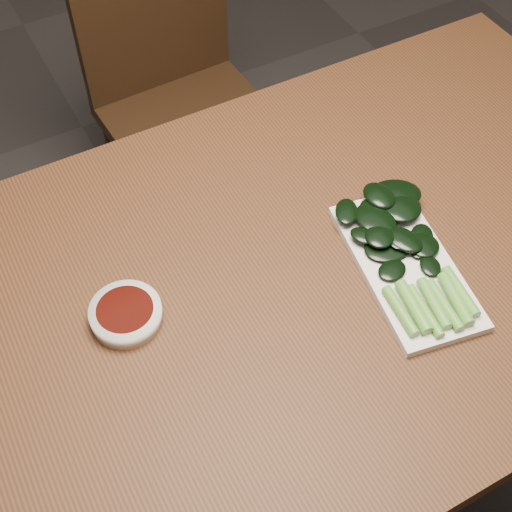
# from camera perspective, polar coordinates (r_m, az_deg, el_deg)

# --- Properties ---
(ground) EXTENTS (6.00, 6.00, 0.00)m
(ground) POSITION_cam_1_polar(r_m,az_deg,el_deg) (1.74, 1.77, -16.29)
(ground) COLOR #2B2828
(ground) RESTS_ON ground
(table) EXTENTS (1.40, 0.80, 0.75)m
(table) POSITION_cam_1_polar(r_m,az_deg,el_deg) (1.14, 2.60, -3.52)
(table) COLOR #452713
(table) RESTS_ON ground
(chair_far) EXTENTS (0.40, 0.40, 0.89)m
(chair_far) POSITION_cam_1_polar(r_m,az_deg,el_deg) (1.80, -6.22, 12.88)
(chair_far) COLOR black
(chair_far) RESTS_ON ground
(sauce_bowl) EXTENTS (0.10, 0.10, 0.03)m
(sauce_bowl) POSITION_cam_1_polar(r_m,az_deg,el_deg) (1.04, -10.36, -4.59)
(sauce_bowl) COLOR silver
(sauce_bowl) RESTS_ON table
(serving_plate) EXTENTS (0.18, 0.30, 0.01)m
(serving_plate) POSITION_cam_1_polar(r_m,az_deg,el_deg) (1.10, 11.89, -0.79)
(serving_plate) COLOR silver
(serving_plate) RESTS_ON table
(gai_lan) EXTENTS (0.19, 0.30, 0.03)m
(gai_lan) POSITION_cam_1_polar(r_m,az_deg,el_deg) (1.11, 11.47, 1.44)
(gai_lan) COLOR #5DA037
(gai_lan) RESTS_ON serving_plate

